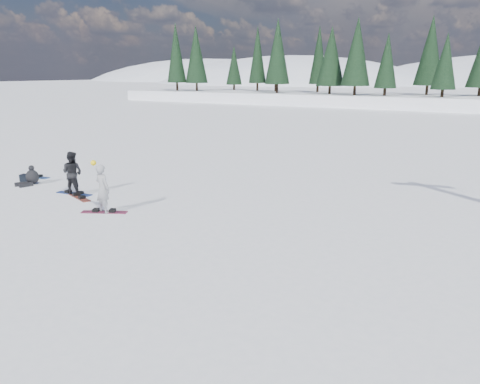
% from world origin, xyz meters
% --- Properties ---
extents(ground, '(420.00, 420.00, 0.00)m').
position_xyz_m(ground, '(0.00, 0.00, 0.00)').
color(ground, white).
rests_on(ground, ground).
extents(alpine_backdrop, '(412.50, 227.00, 53.20)m').
position_xyz_m(alpine_backdrop, '(-11.72, 189.17, -13.97)').
color(alpine_backdrop, white).
rests_on(alpine_backdrop, ground).
extents(snowboarder_woman, '(0.64, 0.47, 1.75)m').
position_xyz_m(snowboarder_woman, '(-0.05, -0.69, 0.82)').
color(snowboarder_woman, gray).
rests_on(snowboarder_woman, ground).
extents(snowboarder_man, '(0.92, 0.79, 1.63)m').
position_xyz_m(snowboarder_man, '(-2.83, 0.47, 0.82)').
color(snowboarder_man, black).
rests_on(snowboarder_man, ground).
extents(seated_rider, '(0.72, 1.03, 0.79)m').
position_xyz_m(seated_rider, '(-5.58, 0.67, 0.30)').
color(seated_rider, black).
rests_on(seated_rider, ground).
extents(gear_bag, '(0.52, 0.43, 0.30)m').
position_xyz_m(gear_bag, '(-6.28, 0.92, 0.15)').
color(gear_bag, black).
rests_on(gear_bag, ground).
extents(snowboard_woman, '(1.47, 0.93, 0.03)m').
position_xyz_m(snowboard_woman, '(-0.05, -0.69, 0.01)').
color(snowboard_woman, maroon).
rests_on(snowboard_woman, ground).
extents(snowboard_man, '(1.52, 0.48, 0.03)m').
position_xyz_m(snowboard_man, '(-2.83, 0.47, 0.01)').
color(snowboard_man, navy).
rests_on(snowboard_man, ground).
extents(snowboard_loose_b, '(1.51, 0.77, 0.03)m').
position_xyz_m(snowboard_loose_b, '(-2.24, 0.19, 0.01)').
color(snowboard_loose_b, '#9F3722').
rests_on(snowboard_loose_b, ground).
extents(snowboard_loose_c, '(1.52, 0.44, 0.03)m').
position_xyz_m(snowboard_loose_c, '(-6.69, 1.63, 0.01)').
color(snowboard_loose_c, '#1B4594').
rests_on(snowboard_loose_c, ground).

